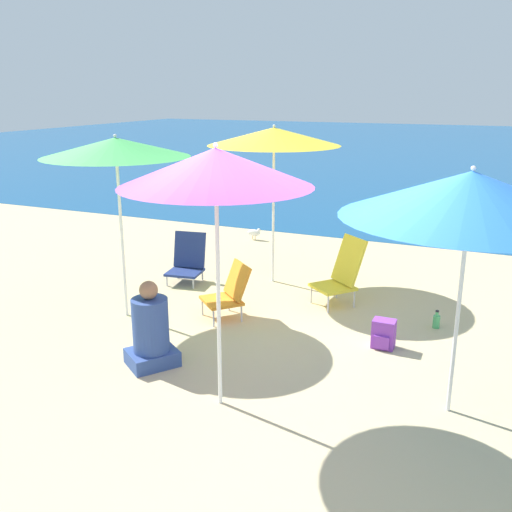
{
  "coord_description": "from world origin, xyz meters",
  "views": [
    {
      "loc": [
        1.6,
        -4.53,
        2.74
      ],
      "look_at": [
        -0.79,
        0.96,
        1.0
      ],
      "focal_mm": 40.0,
      "sensor_mm": 36.0,
      "label": 1
    }
  ],
  "objects_px": {
    "beach_umbrella_yellow": "(274,137)",
    "beach_chair_yellow": "(342,272)",
    "person_seated_near": "(151,332)",
    "backpack_purple": "(384,334)",
    "water_bottle": "(436,321)",
    "beach_chair_orange": "(229,291)",
    "beach_umbrella_purple": "(216,168)",
    "seagull": "(254,233)",
    "beach_umbrella_blue": "(471,195)",
    "beach_umbrella_green": "(116,148)",
    "beach_chair_navy": "(187,260)"
  },
  "relations": [
    {
      "from": "beach_umbrella_yellow",
      "to": "beach_chair_yellow",
      "type": "bearing_deg",
      "value": -23.18
    },
    {
      "from": "person_seated_near",
      "to": "backpack_purple",
      "type": "height_order",
      "value": "person_seated_near"
    },
    {
      "from": "water_bottle",
      "to": "beach_chair_orange",
      "type": "bearing_deg",
      "value": -164.2
    },
    {
      "from": "beach_umbrella_purple",
      "to": "person_seated_near",
      "type": "distance_m",
      "value": 2.07
    },
    {
      "from": "beach_umbrella_yellow",
      "to": "beach_chair_orange",
      "type": "xyz_separation_m",
      "value": [
        0.03,
        -1.52,
        -1.77
      ]
    },
    {
      "from": "person_seated_near",
      "to": "seagull",
      "type": "xyz_separation_m",
      "value": [
        -1.1,
        5.14,
        -0.23
      ]
    },
    {
      "from": "beach_umbrella_blue",
      "to": "beach_chair_yellow",
      "type": "height_order",
      "value": "beach_umbrella_blue"
    },
    {
      "from": "person_seated_near",
      "to": "water_bottle",
      "type": "distance_m",
      "value": 3.39
    },
    {
      "from": "beach_chair_orange",
      "to": "backpack_purple",
      "type": "height_order",
      "value": "beach_chair_orange"
    },
    {
      "from": "beach_chair_yellow",
      "to": "backpack_purple",
      "type": "height_order",
      "value": "beach_chair_yellow"
    },
    {
      "from": "beach_umbrella_green",
      "to": "person_seated_near",
      "type": "height_order",
      "value": "beach_umbrella_green"
    },
    {
      "from": "beach_umbrella_purple",
      "to": "beach_umbrella_green",
      "type": "bearing_deg",
      "value": 145.43
    },
    {
      "from": "beach_umbrella_green",
      "to": "person_seated_near",
      "type": "relative_size",
      "value": 2.47
    },
    {
      "from": "beach_umbrella_yellow",
      "to": "person_seated_near",
      "type": "xyz_separation_m",
      "value": [
        -0.14,
        -3.0,
        -1.76
      ]
    },
    {
      "from": "water_bottle",
      "to": "beach_umbrella_green",
      "type": "bearing_deg",
      "value": -162.55
    },
    {
      "from": "backpack_purple",
      "to": "seagull",
      "type": "relative_size",
      "value": 1.2
    },
    {
      "from": "beach_chair_orange",
      "to": "beach_umbrella_purple",
      "type": "bearing_deg",
      "value": -23.94
    },
    {
      "from": "beach_umbrella_green",
      "to": "beach_chair_yellow",
      "type": "xyz_separation_m",
      "value": [
        2.38,
        1.48,
        -1.66
      ]
    },
    {
      "from": "beach_umbrella_purple",
      "to": "water_bottle",
      "type": "relative_size",
      "value": 10.53
    },
    {
      "from": "beach_umbrella_purple",
      "to": "beach_chair_orange",
      "type": "bearing_deg",
      "value": 113.75
    },
    {
      "from": "beach_chair_navy",
      "to": "beach_chair_orange",
      "type": "bearing_deg",
      "value": -49.17
    },
    {
      "from": "beach_umbrella_blue",
      "to": "beach_chair_yellow",
      "type": "relative_size",
      "value": 2.42
    },
    {
      "from": "beach_chair_yellow",
      "to": "seagull",
      "type": "bearing_deg",
      "value": 171.72
    },
    {
      "from": "beach_chair_navy",
      "to": "water_bottle",
      "type": "distance_m",
      "value": 3.65
    },
    {
      "from": "beach_umbrella_blue",
      "to": "seagull",
      "type": "xyz_separation_m",
      "value": [
        -4.01,
        4.84,
        -1.8
      ]
    },
    {
      "from": "seagull",
      "to": "beach_chair_navy",
      "type": "bearing_deg",
      "value": -88.48
    },
    {
      "from": "beach_umbrella_blue",
      "to": "beach_umbrella_green",
      "type": "xyz_separation_m",
      "value": [
        -3.97,
        0.71,
        0.16
      ]
    },
    {
      "from": "beach_umbrella_yellow",
      "to": "water_bottle",
      "type": "distance_m",
      "value": 3.29
    },
    {
      "from": "backpack_purple",
      "to": "water_bottle",
      "type": "relative_size",
      "value": 1.45
    },
    {
      "from": "beach_umbrella_green",
      "to": "beach_umbrella_yellow",
      "type": "bearing_deg",
      "value": 58.86
    },
    {
      "from": "beach_umbrella_green",
      "to": "beach_chair_navy",
      "type": "height_order",
      "value": "beach_umbrella_green"
    },
    {
      "from": "beach_umbrella_blue",
      "to": "beach_chair_navy",
      "type": "xyz_separation_m",
      "value": [
        -3.94,
        2.21,
        -1.62
      ]
    },
    {
      "from": "beach_umbrella_yellow",
      "to": "beach_umbrella_green",
      "type": "bearing_deg",
      "value": -121.14
    },
    {
      "from": "beach_umbrella_purple",
      "to": "beach_umbrella_green",
      "type": "xyz_separation_m",
      "value": [
        -2.05,
        1.41,
        -0.04
      ]
    },
    {
      "from": "beach_chair_yellow",
      "to": "water_bottle",
      "type": "xyz_separation_m",
      "value": [
        1.27,
        -0.33,
        -0.35
      ]
    },
    {
      "from": "water_bottle",
      "to": "beach_umbrella_blue",
      "type": "bearing_deg",
      "value": -80.23
    },
    {
      "from": "person_seated_near",
      "to": "beach_umbrella_yellow",
      "type": "bearing_deg",
      "value": 122.86
    },
    {
      "from": "beach_umbrella_purple",
      "to": "beach_chair_navy",
      "type": "relative_size",
      "value": 3.25
    },
    {
      "from": "beach_umbrella_yellow",
      "to": "backpack_purple",
      "type": "xyz_separation_m",
      "value": [
        1.97,
        -1.63,
        -1.96
      ]
    },
    {
      "from": "backpack_purple",
      "to": "water_bottle",
      "type": "height_order",
      "value": "backpack_purple"
    },
    {
      "from": "beach_chair_orange",
      "to": "backpack_purple",
      "type": "bearing_deg",
      "value": 39.04
    },
    {
      "from": "seagull",
      "to": "person_seated_near",
      "type": "bearing_deg",
      "value": -77.91
    },
    {
      "from": "beach_umbrella_purple",
      "to": "beach_chair_orange",
      "type": "distance_m",
      "value": 2.72
    },
    {
      "from": "beach_umbrella_green",
      "to": "person_seated_near",
      "type": "bearing_deg",
      "value": -43.99
    },
    {
      "from": "water_bottle",
      "to": "seagull",
      "type": "height_order",
      "value": "seagull"
    },
    {
      "from": "beach_chair_yellow",
      "to": "backpack_purple",
      "type": "distance_m",
      "value": 1.41
    },
    {
      "from": "backpack_purple",
      "to": "water_bottle",
      "type": "xyz_separation_m",
      "value": [
        0.48,
        0.8,
        -0.07
      ]
    },
    {
      "from": "beach_umbrella_blue",
      "to": "backpack_purple",
      "type": "bearing_deg",
      "value": 126.81
    },
    {
      "from": "beach_umbrella_yellow",
      "to": "beach_umbrella_green",
      "type": "relative_size",
      "value": 1.01
    },
    {
      "from": "beach_umbrella_yellow",
      "to": "beach_chair_navy",
      "type": "height_order",
      "value": "beach_umbrella_yellow"
    }
  ]
}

